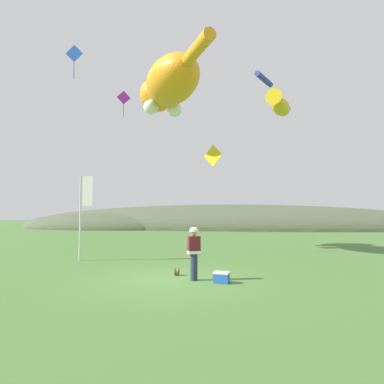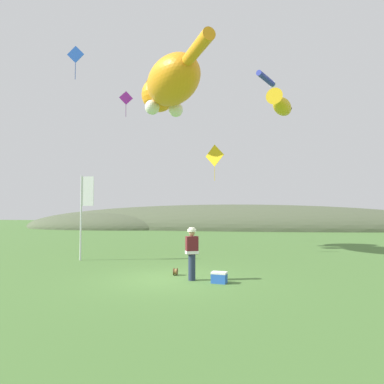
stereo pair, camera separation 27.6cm
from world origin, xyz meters
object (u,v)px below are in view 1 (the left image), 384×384
at_px(kite_diamond_gold, 213,156).
at_px(picnic_cooler, 222,277).
at_px(festival_attendant, 194,252).
at_px(kite_fish_windsock, 280,105).
at_px(kite_tube_streamer, 264,79).
at_px(festival_banner_pole, 84,204).
at_px(kite_diamond_blue, 74,54).
at_px(kite_spool, 177,272).
at_px(kite_diamond_violet, 124,98).
at_px(kite_giant_cat, 168,85).

bearing_deg(kite_diamond_gold, picnic_cooler, -83.17).
bearing_deg(kite_diamond_gold, festival_attendant, -88.34).
distance_m(kite_fish_windsock, kite_tube_streamer, 4.60).
bearing_deg(festival_banner_pole, kite_diamond_blue, 133.64).
bearing_deg(kite_spool, kite_fish_windsock, 56.41).
bearing_deg(festival_attendant, picnic_cooler, -16.09).
xyz_separation_m(kite_tube_streamer, kite_diamond_violet, (-10.04, 1.09, -0.36)).
xyz_separation_m(picnic_cooler, kite_diamond_gold, (-1.24, 10.38, 5.64)).
distance_m(kite_spool, kite_giant_cat, 11.58).
distance_m(festival_attendant, kite_diamond_blue, 13.15).
height_order(festival_attendant, kite_spool, festival_attendant).
distance_m(picnic_cooler, kite_fish_windsock, 11.30).
distance_m(picnic_cooler, festival_banner_pole, 8.18).
bearing_deg(kite_diamond_blue, picnic_cooler, -33.26).
bearing_deg(kite_diamond_blue, kite_fish_windsock, 11.77).
bearing_deg(kite_fish_windsock, kite_tube_streamer, 99.62).
bearing_deg(kite_tube_streamer, festival_banner_pole, -140.43).
height_order(kite_spool, kite_tube_streamer, kite_tube_streamer).
relative_size(festival_banner_pole, kite_diamond_blue, 2.18).
xyz_separation_m(picnic_cooler, festival_banner_pole, (-6.77, 3.89, 2.45)).
relative_size(kite_diamond_violet, kite_diamond_gold, 0.83).
height_order(kite_spool, kite_diamond_blue, kite_diamond_blue).
xyz_separation_m(festival_attendant, kite_giant_cat, (-2.59, 7.30, 8.56)).
relative_size(kite_spool, picnic_cooler, 0.49).
bearing_deg(kite_diamond_blue, kite_tube_streamer, 29.64).
bearing_deg(kite_diamond_violet, kite_fish_windsock, -23.64).
relative_size(kite_spool, festival_banner_pole, 0.07).
distance_m(kite_fish_windsock, kite_diamond_blue, 11.39).
distance_m(kite_diamond_violet, kite_diamond_blue, 6.92).
bearing_deg(kite_giant_cat, kite_diamond_blue, -154.52).
bearing_deg(festival_attendant, kite_tube_streamer, 74.54).
relative_size(festival_attendant, kite_tube_streamer, 0.76).
bearing_deg(kite_fish_windsock, kite_diamond_blue, -168.23).
distance_m(festival_banner_pole, kite_giant_cat, 8.45).
height_order(kite_diamond_blue, kite_diamond_gold, kite_diamond_blue).
xyz_separation_m(festival_attendant, kite_diamond_gold, (-0.29, 10.11, 4.87)).
xyz_separation_m(festival_banner_pole, kite_diamond_gold, (5.53, 6.49, 3.19)).
distance_m(kite_fish_windsock, kite_diamond_violet, 11.88).
distance_m(kite_diamond_blue, kite_diamond_gold, 9.84).
bearing_deg(kite_giant_cat, kite_diamond_gold, 50.69).
bearing_deg(kite_tube_streamer, kite_diamond_violet, 173.82).
xyz_separation_m(kite_spool, festival_banner_pole, (-5.08, 2.84, 2.50)).
height_order(kite_tube_streamer, kite_diamond_blue, kite_diamond_blue).
height_order(picnic_cooler, kite_tube_streamer, kite_tube_streamer).
relative_size(picnic_cooler, festival_banner_pole, 0.13).
bearing_deg(kite_diamond_gold, kite_fish_windsock, -35.12).
bearing_deg(kite_diamond_blue, kite_giant_cat, 25.48).
bearing_deg(kite_giant_cat, kite_spool, -74.16).
height_order(kite_spool, kite_fish_windsock, kite_fish_windsock).
distance_m(kite_giant_cat, kite_fish_windsock, 6.38).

